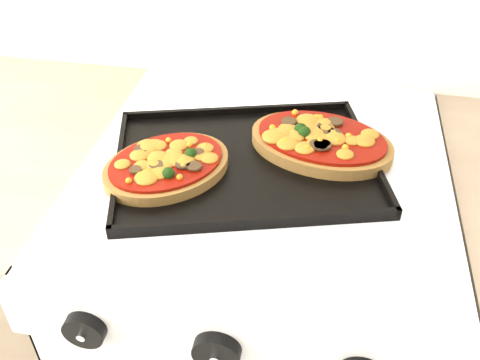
% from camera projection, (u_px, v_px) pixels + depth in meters
% --- Properties ---
extents(stove, '(0.60, 0.60, 0.91)m').
position_uv_depth(stove, '(259.00, 328.00, 1.16)').
color(stove, white).
rests_on(stove, floor).
extents(control_panel, '(0.60, 0.02, 0.09)m').
position_uv_depth(control_panel, '(227.00, 339.00, 0.67)').
color(control_panel, white).
rests_on(control_panel, stove).
extents(knob_left, '(0.06, 0.02, 0.06)m').
position_uv_depth(knob_left, '(85.00, 330.00, 0.69)').
color(knob_left, black).
rests_on(knob_left, control_panel).
extents(knob_center, '(0.06, 0.02, 0.06)m').
position_uv_depth(knob_center, '(217.00, 352.00, 0.66)').
color(knob_center, black).
rests_on(knob_center, control_panel).
extents(baking_tray, '(0.48, 0.41, 0.02)m').
position_uv_depth(baking_tray, '(246.00, 160.00, 0.86)').
color(baking_tray, black).
rests_on(baking_tray, stove).
extents(pizza_left, '(0.25, 0.25, 0.03)m').
position_uv_depth(pizza_left, '(166.00, 164.00, 0.83)').
color(pizza_left, olive).
rests_on(pizza_left, baking_tray).
extents(pizza_right, '(0.27, 0.21, 0.03)m').
position_uv_depth(pizza_right, '(321.00, 140.00, 0.88)').
color(pizza_right, olive).
rests_on(pizza_right, baking_tray).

